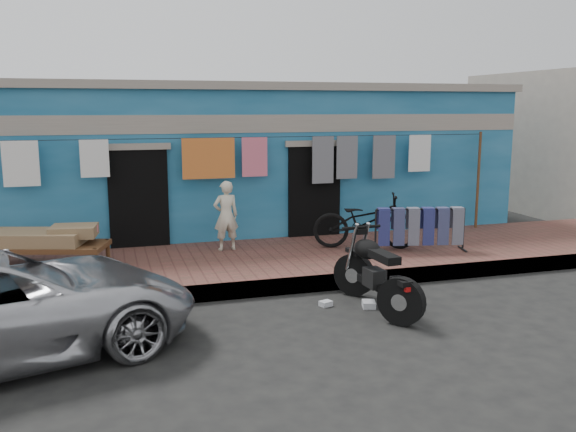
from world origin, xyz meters
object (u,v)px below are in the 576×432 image
object	(u,v)px
motorcycle	(376,271)
charpoy	(49,248)
jeans_rack	(420,229)
seated_person	(226,216)
bicycle	(366,215)

from	to	relation	value
motorcycle	charpoy	size ratio (longest dim) A/B	0.83
jeans_rack	motorcycle	bearing A→B (deg)	-130.98
seated_person	jeans_rack	world-z (taller)	seated_person
seated_person	jeans_rack	distance (m)	3.58
bicycle	motorcycle	bearing A→B (deg)	179.71
motorcycle	jeans_rack	bearing A→B (deg)	45.21
seated_person	charpoy	distance (m)	3.09
motorcycle	charpoy	distance (m)	5.40
seated_person	charpoy	xyz separation A→B (m)	(-3.05, -0.38, -0.32)
bicycle	seated_person	bearing A→B (deg)	97.11
charpoy	jeans_rack	size ratio (longest dim) A/B	1.21
jeans_rack	charpoy	bearing A→B (deg)	173.77
bicycle	jeans_rack	bearing A→B (deg)	-99.20
motorcycle	jeans_rack	world-z (taller)	motorcycle
bicycle	charpoy	size ratio (longest dim) A/B	0.91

